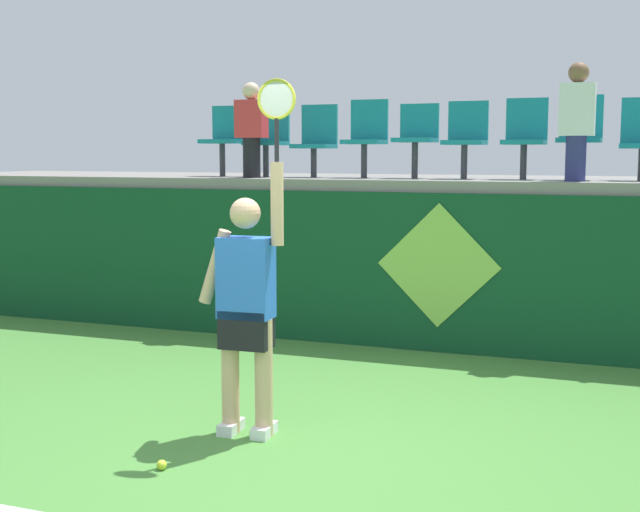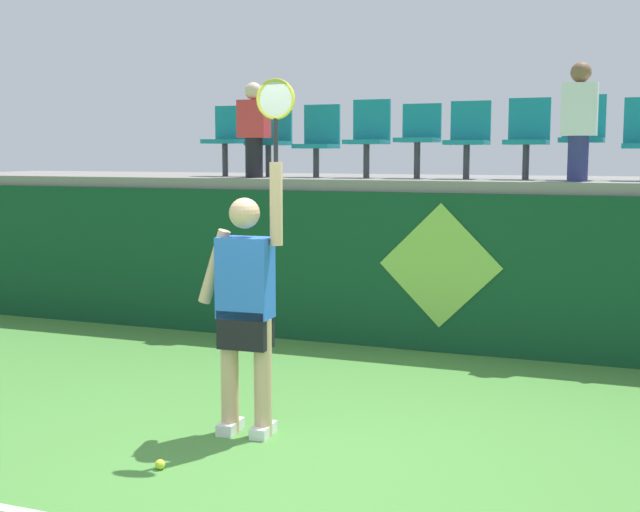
{
  "view_description": "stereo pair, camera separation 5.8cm",
  "coord_description": "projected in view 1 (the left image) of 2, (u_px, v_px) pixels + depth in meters",
  "views": [
    {
      "loc": [
        2.14,
        -5.04,
        2.03
      ],
      "look_at": [
        -0.25,
        1.24,
        1.22
      ],
      "focal_mm": 48.12,
      "sensor_mm": 36.0,
      "label": 1
    },
    {
      "loc": [
        2.19,
        -5.02,
        2.03
      ],
      "look_at": [
        -0.25,
        1.24,
        1.22
      ],
      "focal_mm": 48.12,
      "sensor_mm": 36.0,
      "label": 2
    }
  ],
  "objects": [
    {
      "name": "spectator_1",
      "position": [
        577.0,
        119.0,
        8.45
      ],
      "size": [
        0.34,
        0.2,
        1.17
      ],
      "color": "navy",
      "rests_on": "spectator_platform"
    },
    {
      "name": "stadium_chair_0",
      "position": [
        225.0,
        136.0,
        10.35
      ],
      "size": [
        0.44,
        0.42,
        0.85
      ],
      "color": "#38383D",
      "rests_on": "spectator_platform"
    },
    {
      "name": "stadium_chair_2",
      "position": [
        316.0,
        138.0,
        9.95
      ],
      "size": [
        0.44,
        0.42,
        0.84
      ],
      "color": "#38383D",
      "rests_on": "spectator_platform"
    },
    {
      "name": "stadium_chair_7",
      "position": [
        580.0,
        132.0,
        8.9
      ],
      "size": [
        0.44,
        0.42,
        0.89
      ],
      "color": "#38383D",
      "rests_on": "spectator_platform"
    },
    {
      "name": "stadium_chair_4",
      "position": [
        417.0,
        135.0,
        9.51
      ],
      "size": [
        0.44,
        0.42,
        0.83
      ],
      "color": "#38383D",
      "rests_on": "spectator_platform"
    },
    {
      "name": "stadium_chair_1",
      "position": [
        268.0,
        136.0,
        10.16
      ],
      "size": [
        0.44,
        0.42,
        0.88
      ],
      "color": "#38383D",
      "rests_on": "spectator_platform"
    },
    {
      "name": "stadium_chair_6",
      "position": [
        525.0,
        134.0,
        9.1
      ],
      "size": [
        0.44,
        0.42,
        0.87
      ],
      "color": "#38383D",
      "rests_on": "spectator_platform"
    },
    {
      "name": "spectator_0",
      "position": [
        251.0,
        128.0,
        9.71
      ],
      "size": [
        0.34,
        0.2,
        1.07
      ],
      "color": "black",
      "rests_on": "spectator_platform"
    },
    {
      "name": "tennis_ball",
      "position": [
        162.0,
        465.0,
        5.52
      ],
      "size": [
        0.07,
        0.07,
        0.07
      ],
      "primitive_type": "sphere",
      "color": "#D1E533",
      "rests_on": "ground_plane"
    },
    {
      "name": "tennis_player",
      "position": [
        247.0,
        303.0,
        6.12
      ],
      "size": [
        0.75,
        0.28,
        2.54
      ],
      "color": "white",
      "rests_on": "ground_plane"
    },
    {
      "name": "ground_plane",
      "position": [
        289.0,
        461.0,
        5.67
      ],
      "size": [
        40.0,
        40.0,
        0.0
      ],
      "primitive_type": "plane",
      "color": "#478438"
    },
    {
      "name": "wall_signage_mount",
      "position": [
        437.0,
        352.0,
        8.79
      ],
      "size": [
        1.27,
        0.01,
        1.53
      ],
      "color": "#0F4223",
      "rests_on": "ground_plane"
    },
    {
      "name": "court_back_wall",
      "position": [
        422.0,
        271.0,
        8.86
      ],
      "size": [
        13.87,
        0.2,
        1.63
      ],
      "primitive_type": "cube",
      "color": "#0F4223",
      "rests_on": "ground_plane"
    },
    {
      "name": "stadium_chair_5",
      "position": [
        466.0,
        135.0,
        9.32
      ],
      "size": [
        0.44,
        0.42,
        0.85
      ],
      "color": "#38383D",
      "rests_on": "spectator_platform"
    },
    {
      "name": "stadium_chair_3",
      "position": [
        366.0,
        134.0,
        9.73
      ],
      "size": [
        0.44,
        0.42,
        0.89
      ],
      "color": "#38383D",
      "rests_on": "spectator_platform"
    },
    {
      "name": "spectator_platform",
      "position": [
        449.0,
        183.0,
        9.89
      ],
      "size": [
        13.87,
        2.55,
        0.12
      ],
      "primitive_type": "cube",
      "color": "gray",
      "rests_on": "court_back_wall"
    }
  ]
}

